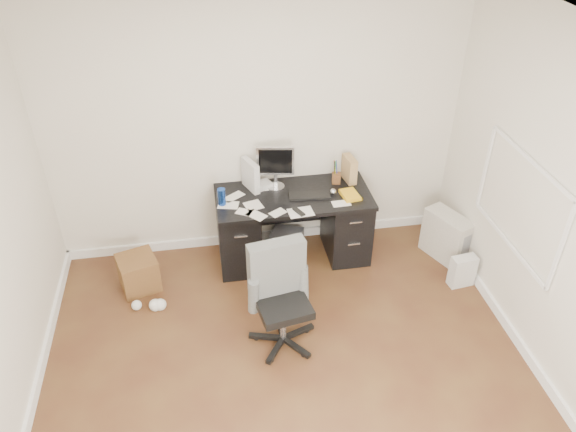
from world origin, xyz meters
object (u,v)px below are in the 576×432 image
object	(u,v)px
office_chair	(283,300)
wicker_basket	(138,273)
lcd_monitor	(276,167)
pc_tower	(446,237)
desk	(293,225)
keyboard	(310,196)

from	to	relation	value
office_chair	wicker_basket	size ratio (longest dim) A/B	2.82
lcd_monitor	wicker_basket	size ratio (longest dim) A/B	1.34
pc_tower	wicker_basket	distance (m)	3.08
desk	pc_tower	world-z (taller)	desk
lcd_monitor	keyboard	world-z (taller)	lcd_monitor
desk	lcd_monitor	distance (m)	0.62
office_chair	pc_tower	world-z (taller)	office_chair
office_chair	pc_tower	size ratio (longest dim) A/B	1.93
pc_tower	wicker_basket	bearing A→B (deg)	155.27
desk	office_chair	size ratio (longest dim) A/B	1.56
desk	wicker_basket	distance (m)	1.57
lcd_monitor	pc_tower	world-z (taller)	lcd_monitor
desk	pc_tower	distance (m)	1.57
lcd_monitor	pc_tower	bearing A→B (deg)	-4.68
desk	lcd_monitor	xyz separation A→B (m)	(-0.15, 0.17, 0.58)
office_chair	desk	bearing A→B (deg)	65.98
desk	keyboard	world-z (taller)	keyboard
desk	keyboard	xyz separation A→B (m)	(0.15, -0.05, 0.36)
office_chair	pc_tower	bearing A→B (deg)	16.11
keyboard	office_chair	size ratio (longest dim) A/B	0.41
keyboard	office_chair	distance (m)	1.22
lcd_monitor	desk	bearing A→B (deg)	-39.45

